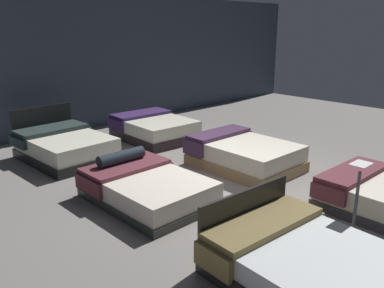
{
  "coord_description": "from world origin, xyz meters",
  "views": [
    {
      "loc": [
        -4.69,
        -4.35,
        2.7
      ],
      "look_at": [
        0.05,
        0.66,
        0.64
      ],
      "focal_mm": 37.25,
      "sensor_mm": 36.0,
      "label": 1
    }
  ],
  "objects_px": {
    "bed_2": "(146,187)",
    "price_sign": "(355,212)",
    "bed_0": "(308,264)",
    "bed_3": "(244,154)",
    "bed_4": "(65,146)",
    "bed_5": "(154,128)"
  },
  "relations": [
    {
      "from": "bed_2",
      "to": "price_sign",
      "type": "relative_size",
      "value": 1.89
    },
    {
      "from": "bed_0",
      "to": "bed_3",
      "type": "relative_size",
      "value": 1.06
    },
    {
      "from": "bed_2",
      "to": "bed_4",
      "type": "distance_m",
      "value": 2.82
    },
    {
      "from": "price_sign",
      "to": "bed_0",
      "type": "bearing_deg",
      "value": -176.56
    },
    {
      "from": "bed_0",
      "to": "bed_4",
      "type": "distance_m",
      "value": 5.75
    },
    {
      "from": "bed_4",
      "to": "bed_3",
      "type": "bearing_deg",
      "value": -54.07
    },
    {
      "from": "bed_0",
      "to": "price_sign",
      "type": "relative_size",
      "value": 1.99
    },
    {
      "from": "bed_3",
      "to": "bed_4",
      "type": "distance_m",
      "value": 3.71
    },
    {
      "from": "bed_0",
      "to": "bed_5",
      "type": "height_order",
      "value": "bed_0"
    },
    {
      "from": "bed_2",
      "to": "bed_5",
      "type": "relative_size",
      "value": 1.03
    },
    {
      "from": "bed_2",
      "to": "bed_3",
      "type": "relative_size",
      "value": 1.01
    },
    {
      "from": "bed_2",
      "to": "bed_3",
      "type": "bearing_deg",
      "value": -2.6
    },
    {
      "from": "bed_3",
      "to": "bed_4",
      "type": "bearing_deg",
      "value": 128.87
    },
    {
      "from": "bed_3",
      "to": "price_sign",
      "type": "height_order",
      "value": "price_sign"
    },
    {
      "from": "bed_4",
      "to": "bed_5",
      "type": "distance_m",
      "value": 2.31
    },
    {
      "from": "bed_3",
      "to": "bed_5",
      "type": "distance_m",
      "value": 2.83
    },
    {
      "from": "bed_2",
      "to": "price_sign",
      "type": "xyz_separation_m",
      "value": [
        1.18,
        -2.85,
        0.19
      ]
    },
    {
      "from": "bed_4",
      "to": "bed_5",
      "type": "xyz_separation_m",
      "value": [
        2.31,
        -0.07,
        -0.01
      ]
    },
    {
      "from": "price_sign",
      "to": "bed_5",
      "type": "bearing_deg",
      "value": 78.44
    },
    {
      "from": "bed_0",
      "to": "bed_3",
      "type": "xyz_separation_m",
      "value": [
        2.36,
        2.84,
        0.04
      ]
    },
    {
      "from": "bed_0",
      "to": "bed_5",
      "type": "xyz_separation_m",
      "value": [
        2.36,
        5.68,
        0.03
      ]
    },
    {
      "from": "bed_0",
      "to": "bed_4",
      "type": "xyz_separation_m",
      "value": [
        0.04,
        5.75,
        0.05
      ]
    }
  ]
}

